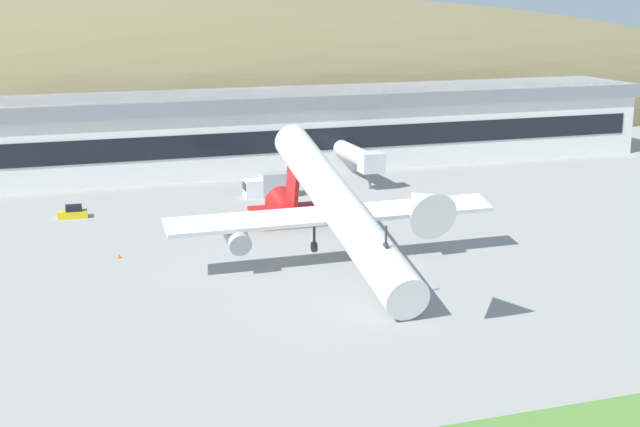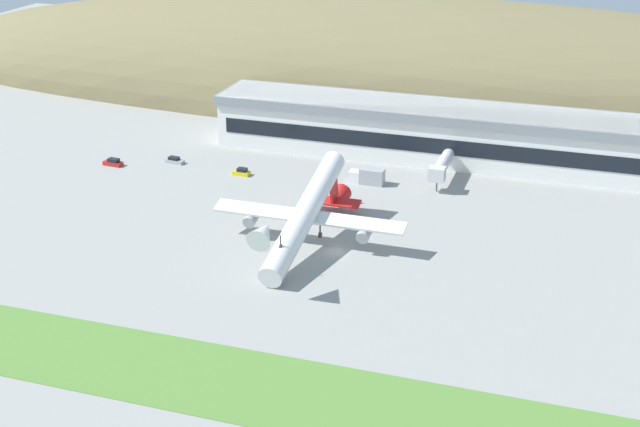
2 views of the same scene
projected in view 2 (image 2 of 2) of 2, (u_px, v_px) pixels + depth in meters
ground_plane at (337, 252)px, 157.73m from camera, size 403.86×403.86×0.00m
grass_strip_foreground at (240, 384)px, 119.68m from camera, size 363.47×16.87×0.08m
hill_backdrop at (413, 98)px, 250.46m from camera, size 324.58×72.03×56.17m
terminal_building at (455, 131)px, 199.76m from camera, size 110.92×16.69×12.33m
jetway_0 at (441, 166)px, 187.09m from camera, size 3.38×14.44×5.43m
cargo_airplane at (307, 214)px, 158.21m from camera, size 35.62×45.32×14.74m
service_car_0 at (242, 172)px, 193.31m from camera, size 3.75×1.94×1.63m
service_car_1 at (113, 163)px, 198.97m from camera, size 4.58×2.18×1.64m
service_car_3 at (175, 160)px, 200.48m from camera, size 4.40×2.11×1.45m
fuel_truck at (367, 177)px, 188.29m from camera, size 7.64×2.74×3.34m
traffic_cone_0 at (219, 209)px, 175.14m from camera, size 0.52×0.52×0.58m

